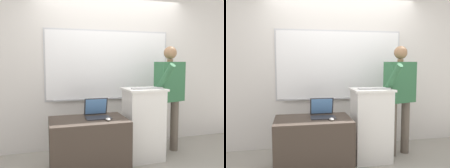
{
  "view_description": "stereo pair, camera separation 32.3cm",
  "coord_description": "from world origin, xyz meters",
  "views": [
    {
      "loc": [
        -1.14,
        -2.73,
        1.45
      ],
      "look_at": [
        -0.23,
        0.36,
        1.14
      ],
      "focal_mm": 38.0,
      "sensor_mm": 36.0,
      "label": 1
    },
    {
      "loc": [
        -0.83,
        -2.8,
        1.45
      ],
      "look_at": [
        -0.23,
        0.36,
        1.14
      ],
      "focal_mm": 38.0,
      "sensor_mm": 36.0,
      "label": 2
    }
  ],
  "objects": [
    {
      "name": "side_desk",
      "position": [
        -0.59,
        0.24,
        0.35
      ],
      "size": [
        0.99,
        0.63,
        0.71
      ],
      "color": "#382D26",
      "rests_on": "ground_plane"
    },
    {
      "name": "back_wall",
      "position": [
        -0.0,
        1.19,
        1.46
      ],
      "size": [
        6.4,
        0.17,
        2.92
      ],
      "color": "silver",
      "rests_on": "ground_plane"
    },
    {
      "name": "person_presenter",
      "position": [
        0.77,
        0.56,
        0.98
      ],
      "size": [
        0.63,
        0.63,
        1.68
      ],
      "rotation": [
        0.0,
        0.0,
        0.26
      ],
      "color": "brown",
      "rests_on": "ground_plane"
    },
    {
      "name": "computer_mouse_by_laptop",
      "position": [
        -0.36,
        0.09,
        0.72
      ],
      "size": [
        0.06,
        0.1,
        0.03
      ],
      "color": "silver",
      "rests_on": "side_desk"
    },
    {
      "name": "lectern_podium",
      "position": [
        0.27,
        0.43,
        0.53
      ],
      "size": [
        0.58,
        0.47,
        1.06
      ],
      "color": "silver",
      "rests_on": "ground_plane"
    },
    {
      "name": "laptop",
      "position": [
        -0.45,
        0.33,
        0.79
      ],
      "size": [
        0.32,
        0.29,
        0.25
      ],
      "color": "#28282D",
      "rests_on": "side_desk"
    },
    {
      "name": "wireless_keyboard",
      "position": [
        0.29,
        0.37,
        1.07
      ],
      "size": [
        0.45,
        0.11,
        0.02
      ],
      "color": "silver",
      "rests_on": "lectern_podium"
    }
  ]
}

